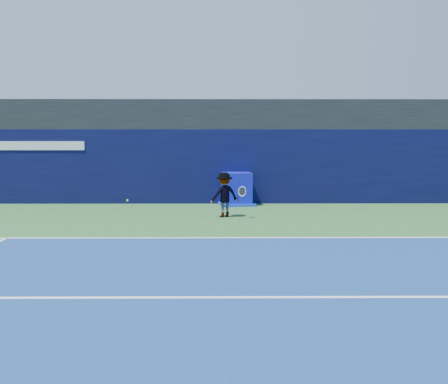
{
  "coord_description": "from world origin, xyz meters",
  "views": [
    {
      "loc": [
        0.71,
        -10.1,
        2.67
      ],
      "look_at": [
        0.82,
        5.2,
        1.0
      ],
      "focal_mm": 40.0,
      "sensor_mm": 36.0,
      "label": 1
    }
  ],
  "objects": [
    {
      "name": "back_wall_assembly",
      "position": [
        -0.0,
        10.5,
        1.5
      ],
      "size": [
        36.0,
        1.03,
        3.0
      ],
      "color": "#090B32",
      "rests_on": "ground"
    },
    {
      "name": "equipment_cart",
      "position": [
        1.35,
        9.68,
        0.59
      ],
      "size": [
        1.56,
        1.56,
        1.3
      ],
      "color": "#0D0FB8",
      "rests_on": "ground"
    },
    {
      "name": "tennis_player",
      "position": [
        0.84,
        6.6,
        0.76
      ],
      "size": [
        1.29,
        0.92,
        1.51
      ],
      "color": "white",
      "rests_on": "ground"
    },
    {
      "name": "baseline",
      "position": [
        0.0,
        3.0,
        0.01
      ],
      "size": [
        24.0,
        0.1,
        0.01
      ],
      "primitive_type": "cube",
      "color": "white",
      "rests_on": "ground"
    },
    {
      "name": "service_line",
      "position": [
        0.0,
        -2.0,
        0.01
      ],
      "size": [
        24.0,
        0.1,
        0.01
      ],
      "primitive_type": "cube",
      "color": "white",
      "rests_on": "ground"
    },
    {
      "name": "stadium_band",
      "position": [
        0.0,
        11.5,
        3.6
      ],
      "size": [
        36.0,
        3.0,
        1.2
      ],
      "primitive_type": "cube",
      "color": "black",
      "rests_on": "back_wall_assembly"
    },
    {
      "name": "tennis_ball",
      "position": [
        -2.23,
        5.51,
        0.7
      ],
      "size": [
        0.06,
        0.06,
        0.06
      ],
      "color": "yellow",
      "rests_on": "ground"
    },
    {
      "name": "ground",
      "position": [
        0.0,
        0.0,
        0.0
      ],
      "size": [
        80.0,
        80.0,
        0.0
      ],
      "primitive_type": "plane",
      "color": "#2C612B",
      "rests_on": "ground"
    }
  ]
}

